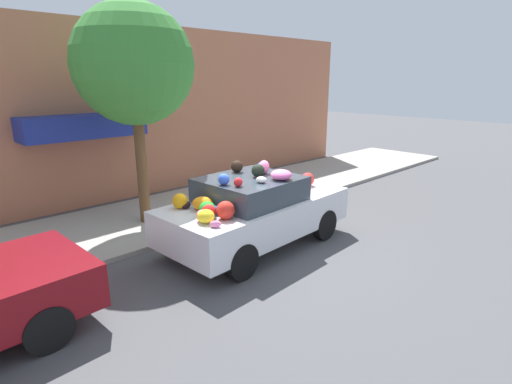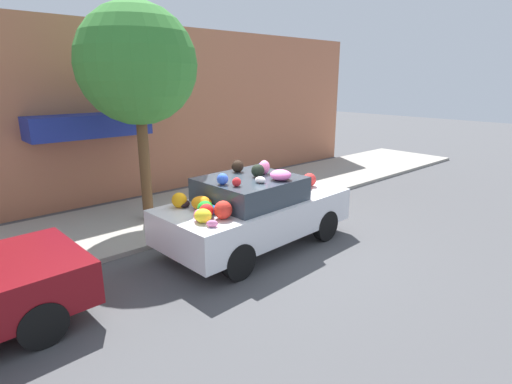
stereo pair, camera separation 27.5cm
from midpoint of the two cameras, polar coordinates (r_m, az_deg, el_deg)
ground_plane at (r=8.36m, az=-1.60°, el=-7.28°), size 60.00×60.00×0.00m
sidewalk_curb at (r=10.38m, az=-11.69°, el=-2.65°), size 24.00×3.20×0.10m
building_facade at (r=11.81m, az=-18.54°, el=10.56°), size 18.00×1.20×4.75m
street_tree at (r=9.16m, az=-17.93°, el=16.86°), size 2.54×2.54×4.75m
fire_hydrant at (r=10.15m, az=-2.24°, el=-0.41°), size 0.20×0.20×0.70m
art_car at (r=7.96m, az=-1.23°, el=-2.48°), size 4.03×2.00×1.72m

